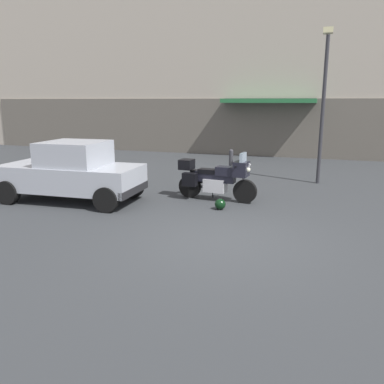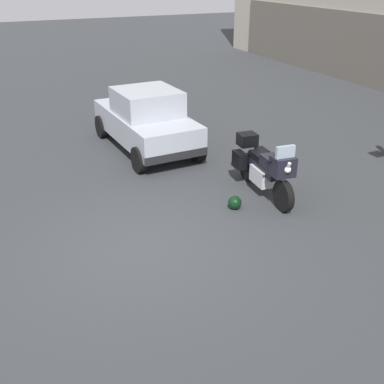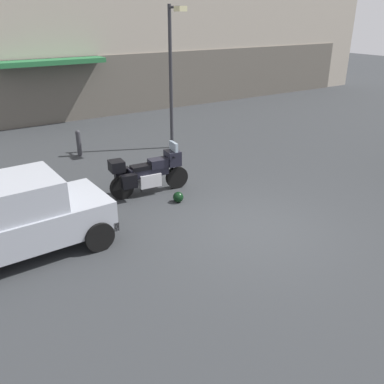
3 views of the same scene
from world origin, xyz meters
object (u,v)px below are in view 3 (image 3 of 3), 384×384
Objects in this scene: helmet at (178,197)px; motorcycle at (148,172)px; streetlamp_curbside at (173,65)px; bollard_curbside at (79,142)px; car_hatchback_near at (14,219)px.

motorcycle is at bearing 112.87° from helmet.
streetlamp_curbside is 4.17m from bollard_curbside.
bollard_curbside is at bearing 100.17° from helmet.
bollard_curbside is (3.13, 5.57, -0.32)m from car_hatchback_near.
helmet is at bearing -79.83° from bollard_curbside.
helmet is 0.31× the size of bollard_curbside.
car_hatchback_near is at bearing -174.03° from helmet.
car_hatchback_near is (-4.06, -0.42, 0.67)m from helmet.
helmet is 0.06× the size of streetlamp_curbside.
helmet is 5.46m from streetlamp_curbside.
helmet is 4.14m from car_hatchback_near.
motorcycle reaches higher than bollard_curbside.
car_hatchback_near is at bearing -154.91° from motorcycle.
helmet is at bearing -118.96° from streetlamp_curbside.
motorcycle is 8.08× the size of helmet.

